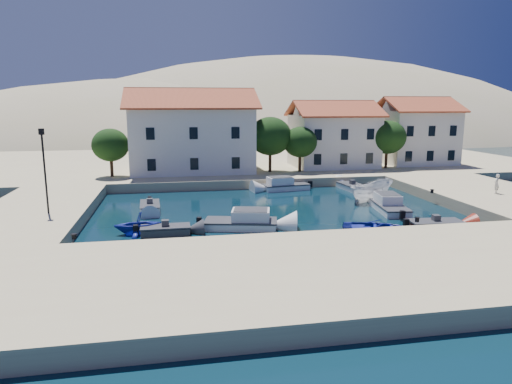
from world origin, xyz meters
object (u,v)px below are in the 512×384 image
(building_right, at_px, (415,130))
(cabin_cruiser_east, at_px, (390,206))
(boat_east, at_px, (371,201))
(rowboat_south, at_px, (380,234))
(pedestrian, at_px, (496,184))
(building_mid, at_px, (333,133))
(building_left, at_px, (192,129))
(lamppost, at_px, (44,163))
(cabin_cruiser_south, at_px, (241,222))

(building_right, bearing_deg, cabin_cruiser_east, -123.08)
(building_right, xyz_separation_m, boat_east, (-14.21, -17.93, -5.47))
(rowboat_south, distance_m, pedestrian, 16.21)
(pedestrian, bearing_deg, building_mid, -105.98)
(building_left, relative_size, cabin_cruiser_east, 2.72)
(lamppost, relative_size, cabin_cruiser_south, 1.11)
(building_mid, bearing_deg, rowboat_south, -102.90)
(building_left, bearing_deg, building_right, 3.81)
(building_right, relative_size, cabin_cruiser_south, 1.68)
(cabin_cruiser_south, bearing_deg, pedestrian, 22.18)
(building_left, height_order, building_right, building_left)
(building_left, xyz_separation_m, building_mid, (18.00, 1.00, -0.71))
(building_mid, height_order, lamppost, building_mid)
(building_mid, relative_size, rowboat_south, 2.05)
(building_left, xyz_separation_m, pedestrian, (26.23, -19.22, -4.05))
(cabin_cruiser_east, bearing_deg, pedestrian, -76.30)
(building_mid, relative_size, lamppost, 1.69)
(building_left, distance_m, building_mid, 18.04)
(building_left, distance_m, boat_east, 23.20)
(building_right, relative_size, rowboat_south, 1.85)
(building_mid, distance_m, lamppost, 36.21)
(building_right, xyz_separation_m, pedestrian, (-3.77, -21.22, -3.59))
(building_mid, xyz_separation_m, boat_east, (-2.21, -16.93, -5.22))
(cabin_cruiser_south, bearing_deg, boat_east, 41.10)
(cabin_cruiser_east, relative_size, pedestrian, 3.06)
(building_left, xyz_separation_m, rowboat_south, (11.75, -26.28, -5.94))
(cabin_cruiser_east, bearing_deg, boat_east, 5.23)
(building_mid, height_order, cabin_cruiser_east, building_mid)
(cabin_cruiser_south, bearing_deg, rowboat_south, -5.90)
(building_left, height_order, lamppost, building_left)
(boat_east, bearing_deg, cabin_cruiser_east, 148.92)
(cabin_cruiser_east, height_order, boat_east, cabin_cruiser_east)
(cabin_cruiser_east, distance_m, pedestrian, 10.82)
(building_left, height_order, building_mid, building_left)
(pedestrian, bearing_deg, lamppost, -36.94)
(building_left, distance_m, rowboat_south, 29.39)
(building_left, bearing_deg, pedestrian, -36.24)
(building_right, distance_m, cabin_cruiser_east, 26.95)
(cabin_cruiser_south, height_order, rowboat_south, cabin_cruiser_south)
(rowboat_south, bearing_deg, lamppost, 98.97)
(lamppost, relative_size, pedestrian, 3.53)
(building_mid, distance_m, cabin_cruiser_south, 29.08)
(building_left, relative_size, rowboat_south, 2.87)
(building_mid, bearing_deg, boat_east, -97.44)
(building_left, relative_size, boat_east, 2.71)
(building_right, bearing_deg, boat_east, -128.40)
(building_mid, distance_m, pedestrian, 22.09)
(cabin_cruiser_south, height_order, boat_east, cabin_cruiser_south)
(pedestrian, bearing_deg, rowboat_south, -12.13)
(rowboat_south, relative_size, cabin_cruiser_east, 0.95)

